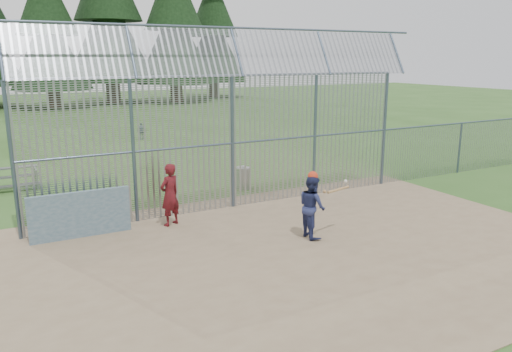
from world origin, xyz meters
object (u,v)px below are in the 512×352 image
dugout_wall (80,214)px  onlooker (170,195)px  batter (312,206)px  trash_can (243,178)px

dugout_wall → onlooker: bearing=-4.4°
dugout_wall → onlooker: 2.35m
batter → onlooker: bearing=53.3°
trash_can → onlooker: bearing=-143.3°
dugout_wall → onlooker: size_ratio=1.45×
trash_can → dugout_wall: bearing=-157.1°
batter → trash_can: size_ratio=1.97×
onlooker → batter: bearing=113.2°
onlooker → trash_can: 4.50m
batter → dugout_wall: bearing=67.2°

